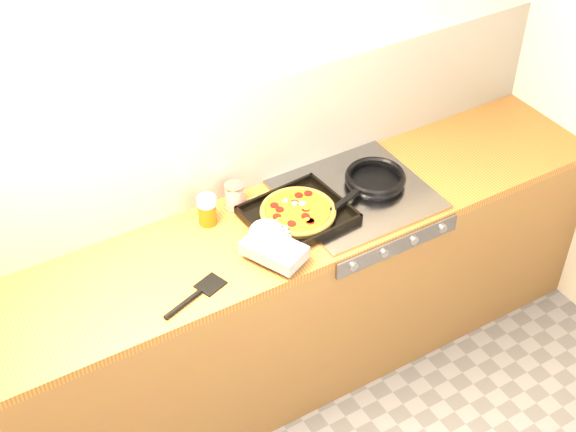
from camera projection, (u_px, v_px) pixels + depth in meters
room_shell at (229, 145)px, 3.28m from camera, size 3.20×3.20×3.20m
counter_run at (266, 307)px, 3.54m from camera, size 3.20×0.62×0.90m
stovetop at (356, 195)px, 3.43m from camera, size 0.60×0.56×0.02m
pizza_on_tray at (290, 222)px, 3.23m from camera, size 0.54×0.49×0.07m
frying_pan at (374, 179)px, 3.45m from camera, size 0.46×0.34×0.04m
tomato_can at (235, 196)px, 3.33m from camera, size 0.09×0.09×0.12m
juice_glass at (207, 210)px, 3.25m from camera, size 0.09×0.09×0.13m
wooden_spoon at (270, 195)px, 3.42m from camera, size 0.30×0.09×0.02m
black_spatula at (195, 296)px, 2.96m from camera, size 0.28×0.14×0.02m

